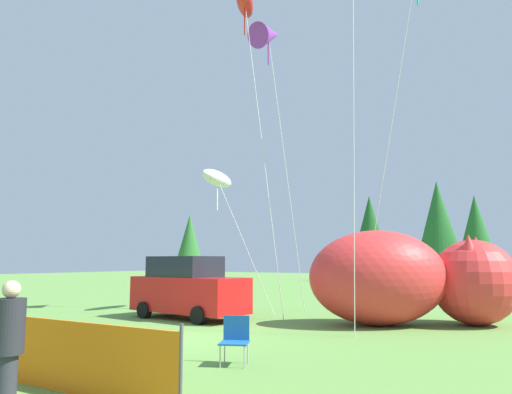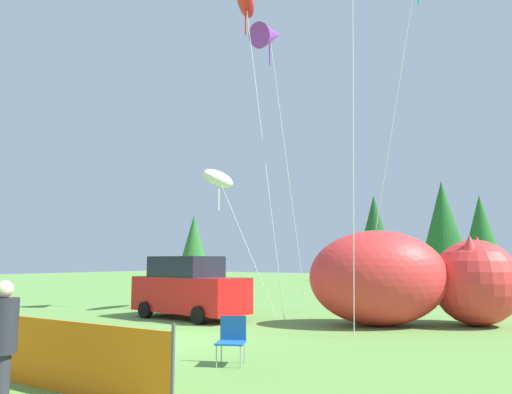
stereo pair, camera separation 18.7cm
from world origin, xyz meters
name	(u,v)px [view 2 (the right image)]	position (x,y,z in m)	size (l,w,h in m)	color
ground_plane	(148,339)	(0.00, 0.00, 0.00)	(120.00, 120.00, 0.00)	#609342
parked_car	(189,288)	(-2.00, 3.86, 1.02)	(4.50, 2.24, 2.12)	red
folding_chair	(232,337)	(3.63, -1.40, 0.51)	(0.72, 0.72, 0.90)	#1959A5
inflatable_cat	(408,281)	(4.86, 6.09, 1.34)	(6.38, 5.29, 2.91)	red
spectator_in_black_shirt	(1,344)	(3.23, -5.79, 0.94)	(0.38, 0.38, 1.73)	#2D2D38
kite_purple_delta	(270,36)	(-0.86, 7.39, 11.25)	(1.80, 1.86, 12.03)	silver
kite_red_lizard	(246,3)	(-0.71, 5.40, 11.72)	(2.57, 2.62, 12.17)	silver
kite_white_ghost	(219,179)	(-2.88, 6.66, 5.29)	(3.40, 2.64, 5.70)	silver
horizon_tree_east	(194,240)	(-22.68, 28.59, 3.98)	(2.72, 2.72, 6.48)	brown
horizon_tree_west	(443,220)	(-0.60, 35.91, 5.49)	(3.75, 3.75, 8.95)	brown
horizon_tree_mid	(481,229)	(2.62, 34.64, 4.50)	(3.07, 3.07, 7.33)	brown
horizon_tree_northeast	(375,228)	(-7.42, 37.64, 5.09)	(3.48, 3.48, 8.30)	brown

